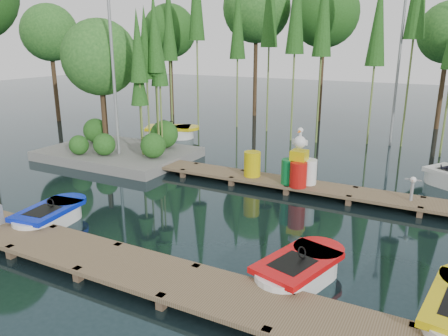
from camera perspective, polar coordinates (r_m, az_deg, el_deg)
The scene contains 13 objects.
ground_plane at distance 13.65m, azimuth -2.85°, elevation -4.68°, with size 90.00×90.00×0.00m, color #1A2D32.
near_dock at distance 10.30m, azimuth -16.03°, elevation -11.23°, with size 18.00×1.50×0.50m.
far_dock at distance 15.26m, azimuth 5.20°, elevation -1.52°, with size 15.00×1.20×0.50m.
island at distance 19.25m, azimuth -14.36°, elevation 10.75°, with size 6.20×4.20×6.75m.
tree_screen at distance 23.21m, azimuth 6.57°, elevation 19.26°, with size 34.42×18.53×10.31m.
lamp_island at distance 18.06m, azimuth -14.38°, elevation 13.85°, with size 0.30×0.30×7.25m.
lamp_rear at distance 22.08m, azimuth 21.96°, elevation 13.56°, with size 0.30×0.30×7.25m.
boat_blue at distance 12.97m, azimuth -21.81°, elevation -5.95°, with size 1.37×2.50×0.80m.
boat_red at distance 9.54m, azimuth 9.73°, elevation -13.12°, with size 1.74×2.67×0.83m.
boat_yellow_far at distance 22.93m, azimuth -7.13°, elevation 4.68°, with size 3.18×2.43×1.45m.
yellow_barrel at distance 15.28m, azimuth 3.71°, elevation 0.53°, with size 0.58×0.58×0.87m, color #CEB70A.
drum_cluster at distance 14.51m, azimuth 9.75°, elevation -0.04°, with size 1.11×1.01×1.91m.
seagull_post at distance 14.05m, azimuth 23.42°, elevation -2.00°, with size 0.46×0.25×0.74m.
Camera 1 is at (6.58, -10.92, 4.89)m, focal length 35.00 mm.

